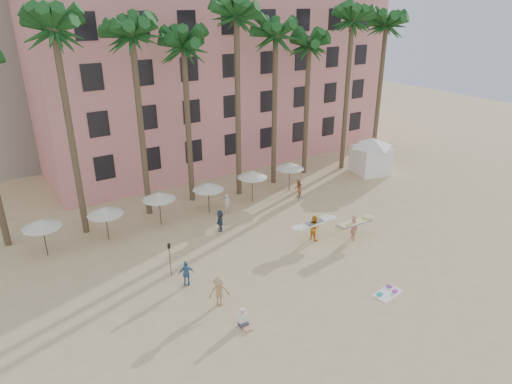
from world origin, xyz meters
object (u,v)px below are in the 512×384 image
at_px(carrier_yellow, 354,226).
at_px(carrier_white, 314,227).
at_px(cabana, 371,152).
at_px(pink_hotel, 213,79).

height_order(carrier_yellow, carrier_white, carrier_yellow).
bearing_deg(cabana, carrier_yellow, -140.86).
distance_m(pink_hotel, carrier_yellow, 24.02).
xyz_separation_m(carrier_yellow, carrier_white, (-2.34, 1.53, -0.06)).
height_order(cabana, carrier_yellow, cabana).
distance_m(pink_hotel, cabana, 17.89).
height_order(pink_hotel, carrier_yellow, pink_hotel).
distance_m(cabana, carrier_yellow, 14.07).
bearing_deg(carrier_white, cabana, 28.99).
distance_m(carrier_yellow, carrier_white, 2.80).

